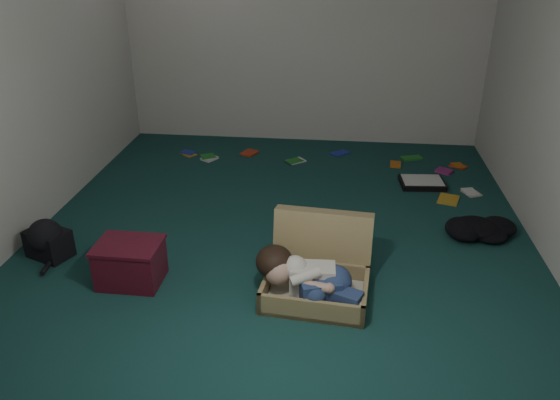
# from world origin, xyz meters

# --- Properties ---
(floor) EXTENTS (4.50, 4.50, 0.00)m
(floor) POSITION_xyz_m (0.00, 0.00, 0.00)
(floor) COLOR #16403D
(floor) RESTS_ON ground
(wall_back) EXTENTS (4.50, 0.00, 4.50)m
(wall_back) POSITION_xyz_m (0.00, 2.25, 1.30)
(wall_back) COLOR silver
(wall_back) RESTS_ON ground
(wall_front) EXTENTS (4.50, 0.00, 4.50)m
(wall_front) POSITION_xyz_m (0.00, -2.25, 1.30)
(wall_front) COLOR silver
(wall_front) RESTS_ON ground
(wall_left) EXTENTS (0.00, 4.50, 4.50)m
(wall_left) POSITION_xyz_m (-2.00, 0.00, 1.30)
(wall_left) COLOR silver
(wall_left) RESTS_ON ground
(suitcase) EXTENTS (0.74, 0.73, 0.50)m
(suitcase) POSITION_xyz_m (0.33, -0.79, 0.15)
(suitcase) COLOR #9D8856
(suitcase) RESTS_ON floor
(person) EXTENTS (0.73, 0.40, 0.31)m
(person) POSITION_xyz_m (0.27, -0.95, 0.19)
(person) COLOR silver
(person) RESTS_ON suitcase
(maroon_bin) EXTENTS (0.45, 0.35, 0.30)m
(maroon_bin) POSITION_xyz_m (-0.97, -0.85, 0.15)
(maroon_bin) COLOR #51101F
(maroon_bin) RESTS_ON floor
(backpack) EXTENTS (0.48, 0.43, 0.23)m
(backpack) POSITION_xyz_m (-1.70, -0.59, 0.12)
(backpack) COLOR black
(backpack) RESTS_ON floor
(clothing_pile) EXTENTS (0.54, 0.47, 0.15)m
(clothing_pile) POSITION_xyz_m (1.62, 0.11, 0.07)
(clothing_pile) COLOR black
(clothing_pile) RESTS_ON floor
(paper_tray) EXTENTS (0.44, 0.35, 0.06)m
(paper_tray) POSITION_xyz_m (1.26, 1.05, 0.03)
(paper_tray) COLOR black
(paper_tray) RESTS_ON floor
(book_scatter) EXTENTS (3.12, 1.31, 0.02)m
(book_scatter) POSITION_xyz_m (0.58, 1.46, 0.01)
(book_scatter) COLOR gold
(book_scatter) RESTS_ON floor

